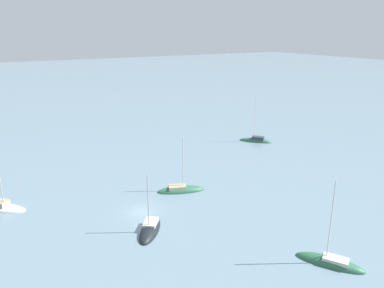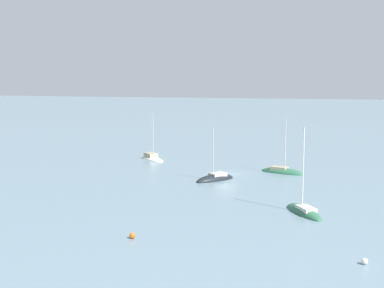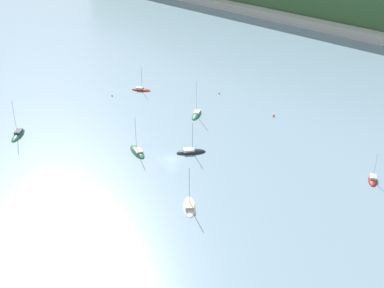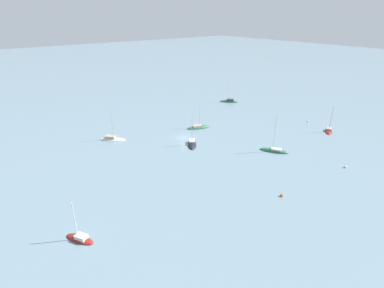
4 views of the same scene
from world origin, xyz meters
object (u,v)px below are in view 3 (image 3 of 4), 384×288
sailboat_1 (189,207)px  sailboat_6 (373,180)px  sailboat_2 (18,135)px  mooring_buoy_1 (112,95)px  sailboat_3 (141,90)px  sailboat_0 (137,152)px  sailboat_5 (197,115)px  mooring_buoy_2 (219,93)px  mooring_buoy_0 (274,115)px  sailboat_4 (191,153)px

sailboat_1 → sailboat_6: sailboat_1 is taller
sailboat_2 → mooring_buoy_1: bearing=147.1°
mooring_buoy_1 → sailboat_3: bearing=72.6°
sailboat_0 → sailboat_1: size_ratio=1.04×
sailboat_1 → sailboat_5: 47.02m
sailboat_5 → mooring_buoy_2: bearing=169.4°
mooring_buoy_2 → sailboat_6: bearing=-13.9°
mooring_buoy_0 → mooring_buoy_1: mooring_buoy_0 is taller
sailboat_0 → sailboat_1: (26.45, -8.30, 0.07)m
sailboat_4 → mooring_buoy_2: (-20.96, 34.15, 0.21)m
sailboat_4 → sailboat_6: size_ratio=1.14×
sailboat_1 → sailboat_4: (-16.62, 17.46, -0.07)m
sailboat_1 → mooring_buoy_2: sailboat_1 is taller
sailboat_2 → sailboat_4: sailboat_2 is taller
sailboat_5 → mooring_buoy_2: 17.73m
sailboat_3 → mooring_buoy_1: sailboat_3 is taller
sailboat_2 → sailboat_5: sailboat_2 is taller
sailboat_6 → sailboat_2: bearing=-89.2°
sailboat_3 → sailboat_1: bearing=-62.5°
sailboat_1 → sailboat_2: size_ratio=0.89×
sailboat_3 → mooring_buoy_1: 9.83m
sailboat_2 → sailboat_6: (78.58, 44.57, -0.01)m
sailboat_1 → mooring_buoy_2: bearing=-10.2°
sailboat_3 → sailboat_5: bearing=-33.1°
sailboat_1 → sailboat_5: bearing=-4.3°
sailboat_6 → mooring_buoy_2: sailboat_6 is taller
sailboat_3 → sailboat_6: (79.65, 0.52, 0.01)m
sailboat_0 → sailboat_1: 27.72m
sailboat_2 → mooring_buoy_2: 62.22m
sailboat_2 → sailboat_4: size_ratio=1.22×
sailboat_3 → mooring_buoy_0: 44.38m
sailboat_3 → sailboat_2: bearing=-118.8°
sailboat_4 → mooring_buoy_1: size_ratio=16.17×
sailboat_0 → sailboat_2: bearing=48.7°
mooring_buoy_0 → sailboat_5: bearing=-138.2°
sailboat_1 → sailboat_4: sailboat_1 is taller
sailboat_0 → mooring_buoy_2: size_ratio=17.69×
sailboat_1 → mooring_buoy_0: sailboat_1 is taller
sailboat_2 → mooring_buoy_0: (41.22, 57.48, 0.18)m
sailboat_4 → sailboat_3: bearing=102.6°
sailboat_2 → sailboat_6: sailboat_2 is taller
sailboat_5 → sailboat_6: 53.87m
sailboat_6 → mooring_buoy_1: 83.18m
mooring_buoy_1 → mooring_buoy_2: 33.49m
sailboat_6 → mooring_buoy_0: size_ratio=12.99×
sailboat_4 → sailboat_6: bearing=-26.2°
sailboat_3 → sailboat_5: size_ratio=0.81×
sailboat_0 → sailboat_5: 27.13m
sailboat_4 → mooring_buoy_0: 32.30m
sailboat_6 → sailboat_3: bearing=-118.4°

